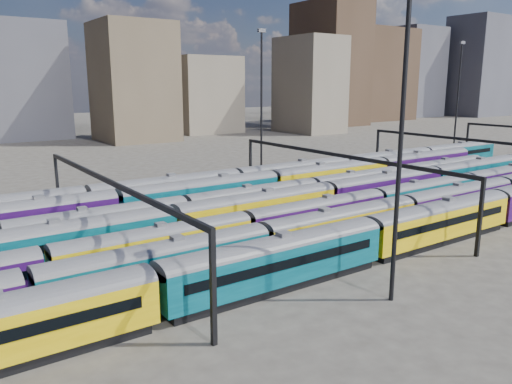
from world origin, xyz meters
TOP-DOWN VIEW (x-y plane):
  - ground at (0.00, 0.00)m, footprint 500.00×500.00m
  - rake_0 at (-11.04, -15.00)m, footprint 151.86×3.17m
  - rake_1 at (11.34, -10.00)m, footprint 121.40×2.96m
  - rake_2 at (-17.30, -5.00)m, footprint 136.28×2.85m
  - rake_3 at (8.41, 0.00)m, footprint 129.77×3.16m
  - rake_4 at (0.40, 5.00)m, footprint 97.86×2.87m
  - rake_5 at (-4.40, 10.00)m, footprint 113.30×3.32m
  - rake_6 at (4.14, 15.00)m, footprint 131.50×3.21m
  - gantry_1 at (-20.00, 0.00)m, footprint 0.35×40.35m
  - gantry_2 at (10.00, 0.00)m, footprint 0.35×40.35m
  - gantry_3 at (40.00, 0.00)m, footprint 0.35×40.35m
  - mast_2 at (-5.00, -22.00)m, footprint 1.40×0.50m
  - mast_3 at (15.00, 24.00)m, footprint 1.40×0.50m
  - mast_5 at (65.00, 20.00)m, footprint 1.40×0.50m
  - skyline at (104.75, 105.73)m, footprint 399.22×60.48m

SIDE VIEW (x-z plane):
  - ground at x=0.00m, z-range 0.00..0.00m
  - rake_2 at x=-17.30m, z-range 0.12..4.91m
  - rake_4 at x=0.40m, z-range 0.12..4.94m
  - rake_1 at x=11.34m, z-range 0.12..5.11m
  - rake_3 at x=8.41m, z-range 0.13..5.47m
  - rake_0 at x=-11.04m, z-range 0.13..5.48m
  - rake_6 at x=4.14m, z-range 0.14..5.54m
  - rake_5 at x=-4.40m, z-range 0.14..5.74m
  - gantry_1 at x=-20.00m, z-range 2.78..10.80m
  - gantry_2 at x=10.00m, z-range 2.78..10.80m
  - gantry_3 at x=40.00m, z-range 2.78..10.80m
  - mast_2 at x=-5.00m, z-range 1.17..26.77m
  - mast_3 at x=15.00m, z-range 1.17..26.77m
  - mast_5 at x=65.00m, z-range 1.17..26.77m
  - skyline at x=104.75m, z-range -4.18..45.85m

